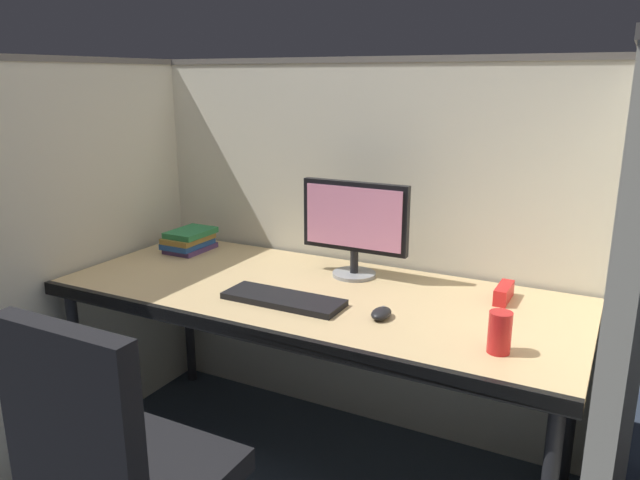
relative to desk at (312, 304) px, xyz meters
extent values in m
cube|color=beige|center=(0.00, 0.46, 0.08)|extent=(2.20, 0.05, 1.55)
cube|color=#605B56|center=(0.00, 0.46, 0.87)|extent=(2.21, 0.06, 0.02)
cube|color=beige|center=(-0.99, -0.09, 0.08)|extent=(0.05, 1.40, 1.55)
cube|color=#605B56|center=(-0.99, -0.09, 0.87)|extent=(0.06, 1.41, 0.02)
cube|color=beige|center=(0.99, -0.09, 0.08)|extent=(0.05, 1.40, 1.55)
cube|color=tan|center=(0.00, 0.01, 0.03)|extent=(1.90, 0.80, 0.04)
cube|color=black|center=(0.00, -0.38, 0.03)|extent=(1.90, 0.02, 0.05)
cylinder|color=black|center=(-0.89, -0.33, -0.34)|extent=(0.04, 0.04, 0.70)
cylinder|color=black|center=(-0.89, 0.35, -0.34)|extent=(0.04, 0.04, 0.70)
cylinder|color=black|center=(0.89, 0.35, -0.34)|extent=(0.04, 0.04, 0.70)
cube|color=black|center=(-0.08, -0.82, -0.23)|extent=(0.44, 0.44, 0.07)
cube|color=black|center=(-0.08, -1.01, 0.04)|extent=(0.40, 0.06, 0.48)
cylinder|color=gray|center=(0.06, 0.24, 0.06)|extent=(0.17, 0.17, 0.01)
cylinder|color=black|center=(0.06, 0.24, 0.11)|extent=(0.03, 0.03, 0.09)
cube|color=black|center=(0.06, 0.24, 0.29)|extent=(0.43, 0.03, 0.27)
cube|color=pink|center=(0.06, 0.22, 0.29)|extent=(0.39, 0.01, 0.23)
cube|color=black|center=(-0.04, -0.14, 0.06)|extent=(0.43, 0.15, 0.02)
ellipsoid|color=black|center=(0.32, -0.12, 0.07)|extent=(0.06, 0.10, 0.03)
cylinder|color=#59595B|center=(0.32, -0.10, 0.08)|extent=(0.01, 0.01, 0.01)
cube|color=red|center=(0.64, 0.23, 0.08)|extent=(0.04, 0.15, 0.06)
cube|color=#4C3366|center=(-0.74, 0.22, 0.06)|extent=(0.15, 0.21, 0.02)
cube|color=#1E478C|center=(-0.74, 0.21, 0.08)|extent=(0.15, 0.21, 0.03)
cube|color=olive|center=(-0.74, 0.21, 0.11)|extent=(0.15, 0.21, 0.02)
cube|color=#26723F|center=(-0.73, 0.22, 0.13)|extent=(0.15, 0.21, 0.02)
cylinder|color=red|center=(0.71, -0.20, 0.11)|extent=(0.07, 0.07, 0.12)
camera|label=1|loc=(0.99, -1.83, 0.81)|focal=33.93mm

